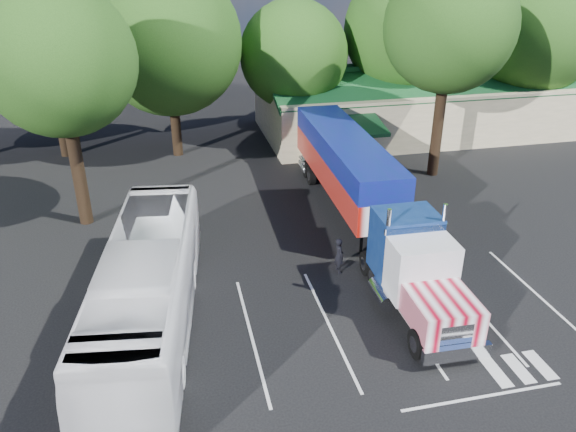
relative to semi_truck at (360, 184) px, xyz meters
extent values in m
plane|color=black|center=(-4.02, -2.16, -2.53)|extent=(120.00, 120.00, 0.00)
cube|color=beige|center=(9.98, 15.84, -0.53)|extent=(24.00, 11.00, 4.00)
cube|color=#164E27|center=(9.98, 13.44, 1.97)|extent=(24.20, 6.25, 2.10)
cube|color=#164E27|center=(9.98, 18.24, 1.97)|extent=(24.20, 6.25, 2.10)
cube|color=beige|center=(1.98, 10.14, -1.13)|extent=(5.00, 2.50, 2.80)
cube|color=#164E27|center=(1.98, 8.84, 0.37)|extent=(5.40, 3.19, 0.80)
cylinder|color=black|center=(-17.02, 15.64, -0.53)|extent=(0.70, 0.70, 4.00)
sphere|color=#184112|center=(-17.02, 15.64, 4.62)|extent=(8.40, 8.40, 8.40)
cylinder|color=black|center=(-9.02, 14.04, -0.38)|extent=(0.70, 0.70, 4.30)
sphere|color=#184112|center=(-9.02, 14.04, 5.52)|extent=(10.00, 10.00, 10.00)
cylinder|color=black|center=(-0.02, 15.34, -0.73)|extent=(0.70, 0.70, 3.60)
sphere|color=#184112|center=(-0.02, 15.34, 4.07)|extent=(8.00, 8.00, 8.00)
cylinder|color=black|center=(8.98, 15.84, -0.28)|extent=(0.70, 0.70, 4.50)
sphere|color=#184112|center=(8.98, 15.84, 5.57)|extent=(9.60, 9.60, 9.60)
cylinder|color=black|center=(18.98, 14.64, -0.58)|extent=(0.70, 0.70, 3.90)
sphere|color=#184112|center=(18.98, 14.64, 5.27)|extent=(10.40, 10.40, 10.40)
cylinder|color=black|center=(-14.52, 3.84, 0.47)|extent=(0.70, 0.70, 6.00)
sphere|color=#184112|center=(-14.52, 3.84, 6.32)|extent=(7.60, 7.60, 7.60)
cylinder|color=black|center=(7.48, 6.34, 0.72)|extent=(0.70, 0.70, 6.50)
sphere|color=#184112|center=(7.48, 6.34, 6.97)|extent=(8.00, 8.00, 8.00)
cube|color=black|center=(-0.19, -7.71, -1.75)|extent=(1.23, 7.32, 0.26)
cube|color=white|center=(-0.29, -11.61, -1.86)|extent=(2.61, 0.33, 0.57)
cube|color=white|center=(-0.29, -11.41, -1.23)|extent=(1.25, 0.16, 0.94)
cube|color=white|center=(-0.26, -10.21, -1.02)|extent=(2.46, 2.56, 1.20)
cube|color=silver|center=(-0.20, -8.12, -0.40)|extent=(2.65, 1.73, 2.40)
cube|color=black|center=(-0.22, -8.80, 0.12)|extent=(2.40, 0.14, 1.04)
cube|color=white|center=(-0.18, -7.24, 0.96)|extent=(2.71, 0.17, 0.26)
cube|color=navy|center=(-0.16, -6.25, -0.19)|extent=(2.66, 2.15, 2.81)
cylinder|color=white|center=(-1.38, -7.16, 0.18)|extent=(0.19, 0.19, 3.54)
cylinder|color=white|center=(1.02, -7.22, 0.18)|extent=(0.19, 0.19, 3.54)
cylinder|color=white|center=(-1.60, -7.57, -1.75)|extent=(0.73, 1.68, 0.69)
cylinder|color=white|center=(1.21, -7.64, -1.75)|extent=(0.73, 1.68, 0.69)
cube|color=white|center=(0.07, 2.81, -0.29)|extent=(3.04, 13.40, 1.56)
cube|color=navy|center=(0.07, 2.81, 1.11)|extent=(3.04, 13.40, 1.25)
cube|color=black|center=(0.18, 7.19, -1.65)|extent=(1.34, 3.68, 0.36)
cube|color=black|center=(-0.80, -2.79, -1.80)|extent=(0.13, 0.13, 1.46)
cube|color=black|center=(0.66, -2.83, -1.80)|extent=(0.13, 0.13, 1.46)
cube|color=white|center=(0.24, 9.58, -2.07)|extent=(2.50, 0.19, 0.13)
cylinder|color=black|center=(-1.36, -10.70, -1.96)|extent=(0.39, 1.15, 1.15)
cylinder|color=black|center=(0.82, -10.76, -1.96)|extent=(0.39, 1.15, 1.15)
cylinder|color=black|center=(-1.24, -5.91, -1.96)|extent=(0.39, 1.15, 1.15)
cylinder|color=black|center=(0.94, -5.96, -1.96)|extent=(0.39, 1.15, 1.15)
cylinder|color=black|center=(-1.21, -4.76, -1.96)|extent=(0.39, 1.15, 1.15)
cylinder|color=black|center=(0.97, -4.82, -1.96)|extent=(0.39, 1.15, 1.15)
cylinder|color=black|center=(-0.93, 6.38, -1.96)|extent=(0.39, 1.15, 1.15)
cylinder|color=black|center=(1.25, 6.33, -1.96)|extent=(0.39, 1.15, 1.15)
cylinder|color=black|center=(-0.90, 7.63, -1.96)|extent=(0.39, 1.15, 1.15)
cylinder|color=black|center=(1.29, 7.58, -1.96)|extent=(0.39, 1.15, 1.15)
imported|color=black|center=(-2.42, -4.26, -1.66)|extent=(0.48, 0.68, 1.75)
imported|color=black|center=(1.48, 0.12, -2.03)|extent=(1.68, 1.96, 1.02)
imported|color=white|center=(-11.02, -6.61, -0.64)|extent=(4.96, 13.92, 3.79)
imported|color=#999CA0|center=(0.98, 8.34, -1.83)|extent=(4.26, 1.52, 1.40)
camera|label=1|loc=(-9.73, -25.89, 11.41)|focal=35.00mm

